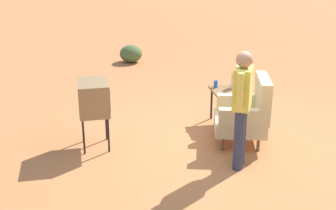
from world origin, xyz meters
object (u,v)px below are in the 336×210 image
tv_on_stand (94,98)px  bottle_tall_amber (236,78)px  flower_vase (233,80)px  armchair (247,113)px  side_table (228,95)px  soda_can_blue (216,84)px  person_standing (242,103)px

tv_on_stand → bottle_tall_amber: size_ratio=3.43×
flower_vase → armchair: bearing=-4.4°
side_table → bottle_tall_amber: bottle_tall_amber is taller
side_table → bottle_tall_amber: 0.34m
bottle_tall_amber → flower_vase: (0.11, -0.09, -0.00)m
side_table → flower_vase: flower_vase is taller
armchair → soda_can_blue: (-1.01, -0.21, 0.16)m
side_table → person_standing: (1.54, -0.32, 0.43)m
armchair → soda_can_blue: bearing=-168.4°
side_table → bottle_tall_amber: size_ratio=1.98×
armchair → bottle_tall_amber: bearing=171.2°
soda_can_blue → flower_vase: bearing=68.2°
tv_on_stand → flower_vase: bearing=104.3°
tv_on_stand → flower_vase: 2.42m
person_standing → flower_vase: bearing=165.3°
tv_on_stand → bottle_tall_amber: 2.53m
tv_on_stand → armchair: bearing=82.5°
soda_can_blue → flower_vase: (0.11, 0.28, 0.09)m
tv_on_stand → bottle_tall_amber: bearing=106.2°
armchair → flower_vase: bearing=175.6°
side_table → person_standing: size_ratio=0.36×
side_table → flower_vase: 0.26m
side_table → soda_can_blue: bearing=-132.6°
armchair → side_table: size_ratio=1.78×
person_standing → bottle_tall_amber: (-1.70, 0.50, -0.19)m
armchair → person_standing: size_ratio=0.65×
side_table → soda_can_blue: soda_can_blue is taller
person_standing → tv_on_stand: bearing=-117.3°
side_table → soda_can_blue: 0.28m
tv_on_stand → soda_can_blue: (-0.71, 2.07, -0.13)m
person_standing → bottle_tall_amber: person_standing is taller
flower_vase → tv_on_stand: bearing=-75.7°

